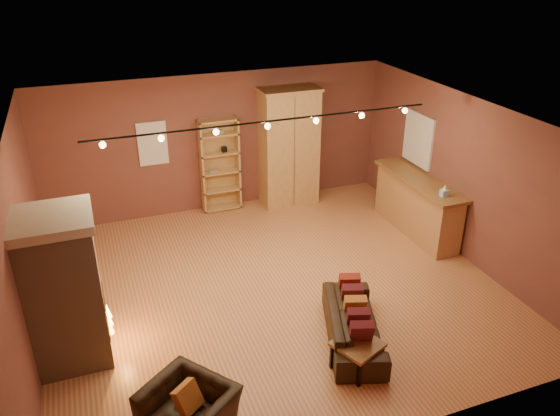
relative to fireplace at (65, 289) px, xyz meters
name	(u,v)px	position (x,y,z in m)	size (l,w,h in m)	color
floor	(273,286)	(3.04, 0.60, -1.06)	(7.00, 7.00, 0.00)	#A8653B
ceiling	(272,120)	(3.04, 0.60, 1.74)	(7.00, 7.00, 0.00)	brown
back_wall	(218,143)	(3.04, 3.85, 0.34)	(7.00, 0.02, 2.80)	brown
left_wall	(22,250)	(-0.46, 0.60, 0.34)	(0.02, 6.50, 2.80)	brown
right_wall	(464,178)	(6.54, 0.60, 0.34)	(0.02, 6.50, 2.80)	brown
fireplace	(65,289)	(0.00, 0.00, 0.00)	(1.01, 0.98, 2.12)	tan
back_window	(153,144)	(1.74, 3.83, 0.49)	(0.56, 0.04, 0.86)	white
bookcase	(219,164)	(3.01, 3.75, -0.07)	(0.79, 0.31, 1.94)	tan
armoire	(289,147)	(4.45, 3.54, 0.18)	(1.21, 0.69, 2.47)	tan
bar_counter	(417,205)	(6.24, 1.43, -0.50)	(0.61, 2.29, 1.10)	tan
tissue_box	(444,191)	(6.19, 0.63, 0.13)	(0.14, 0.14, 0.23)	#93CAEB
right_window	(418,139)	(6.51, 2.00, 0.59)	(0.05, 0.90, 1.00)	white
loveseat	(354,318)	(3.64, -1.02, -0.69)	(1.07, 1.86, 0.75)	black
armchair	(188,405)	(1.16, -1.82, -0.64)	(1.07, 1.13, 0.83)	black
coffee_table	(357,347)	(3.41, -1.56, -0.71)	(0.72, 0.72, 0.41)	olive
track_rail	(268,124)	(3.04, 0.80, 1.62)	(5.20, 0.09, 0.13)	black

